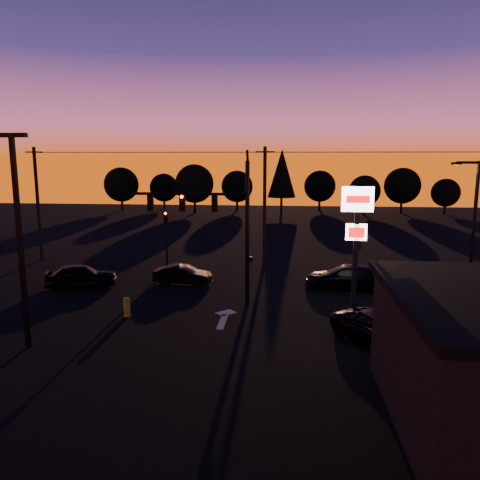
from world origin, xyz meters
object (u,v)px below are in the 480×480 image
object	(u,v)px
parking_lot_light	(19,228)
car_mid	(183,275)
car_left	(81,276)
car_right	(346,277)
secondary_signal	(166,232)
bollard	(127,307)
pylon_sign	(357,226)
traffic_signal_mast	(218,217)
streetlight	(472,226)
suv_parked	(381,329)

from	to	relation	value
parking_lot_light	car_mid	bearing A→B (deg)	67.80
car_left	car_right	distance (m)	16.86
secondary_signal	bollard	size ratio (longest dim) A/B	4.37
pylon_sign	car_right	world-z (taller)	pylon_sign
traffic_signal_mast	car_left	distance (m)	10.47
traffic_signal_mast	pylon_sign	bearing A→B (deg)	-19.36
parking_lot_light	streetlight	size ratio (longest dim) A/B	1.14
traffic_signal_mast	bollard	bearing A→B (deg)	-149.41
parking_lot_light	pylon_sign	distance (m)	15.19
streetlight	car_right	world-z (taller)	streetlight
secondary_signal	car_mid	world-z (taller)	secondary_signal
pylon_sign	car_left	xyz separation A→B (m)	(-16.34, 5.07, -4.17)
streetlight	secondary_signal	bearing A→B (deg)	162.44
parking_lot_light	pylon_sign	size ratio (longest dim) A/B	1.34
car_left	traffic_signal_mast	bearing A→B (deg)	-126.32
traffic_signal_mast	car_mid	world-z (taller)	traffic_signal_mast
streetlight	car_left	world-z (taller)	streetlight
parking_lot_light	car_right	world-z (taller)	parking_lot_light
secondary_signal	pylon_sign	bearing A→B (deg)	-39.77
traffic_signal_mast	secondary_signal	distance (m)	9.19
streetlight	car_mid	bearing A→B (deg)	171.91
parking_lot_light	suv_parked	world-z (taller)	parking_lot_light
bollard	car_left	xyz separation A→B (m)	(-4.77, 5.22, 0.25)
parking_lot_light	streetlight	xyz separation A→B (m)	(21.41, 8.50, -0.85)
car_mid	suv_parked	world-z (taller)	suv_parked
streetlight	car_left	distance (m)	23.56
bollard	suv_parked	bearing A→B (deg)	-11.15
pylon_sign	car_mid	xyz separation A→B (m)	(-10.05, 6.41, -4.29)
streetlight	car_left	bearing A→B (deg)	177.37
secondary_signal	car_left	size ratio (longest dim) A/B	0.99
secondary_signal	car_right	distance (m)	13.17
bollard	car_mid	world-z (taller)	car_mid
streetlight	car_mid	distance (m)	17.54
car_left	suv_parked	world-z (taller)	car_left
secondary_signal	car_mid	size ratio (longest dim) A/B	1.15
traffic_signal_mast	car_right	distance (m)	9.46
parking_lot_light	car_left	size ratio (longest dim) A/B	2.09
parking_lot_light	car_mid	distance (m)	12.67
traffic_signal_mast	bollard	xyz separation A→B (m)	(-4.47, -2.64, -4.44)
parking_lot_light	traffic_signal_mast	bearing A→B (deg)	43.37
streetlight	car_right	bearing A→B (deg)	160.16
traffic_signal_mast	car_right	world-z (taller)	traffic_signal_mast
traffic_signal_mast	car_left	world-z (taller)	traffic_signal_mast
streetlight	pylon_sign	bearing A→B (deg)	-149.92
suv_parked	car_right	bearing A→B (deg)	57.72
car_right	suv_parked	size ratio (longest dim) A/B	1.08
car_mid	suv_parked	bearing A→B (deg)	-123.38
secondary_signal	car_right	world-z (taller)	secondary_signal
bollard	streetlight	bearing A→B (deg)	12.66
pylon_sign	secondary_signal	bearing A→B (deg)	140.23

